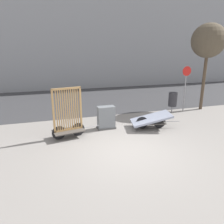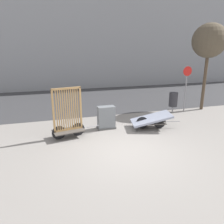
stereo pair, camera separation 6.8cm
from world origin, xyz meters
The scene contains 9 objects.
ground_plane centered at (0.00, 0.00, 0.00)m, with size 60.00×60.00×0.00m, color gray.
road_strip centered at (0.00, 8.19, 0.00)m, with size 56.00×8.03×0.01m.
building_facade centered at (0.00, 14.20, 6.76)m, with size 48.00×4.00×13.51m.
bike_cart_with_bedframe centered at (-1.79, 1.79, 0.74)m, with size 1.94×0.91×2.01m.
bike_cart_with_mattress centered at (1.80, 1.79, 0.41)m, with size 2.21×1.34×0.70m.
utility_cabinet centered at (-0.10, 2.35, 0.46)m, with size 0.80×0.44×1.01m.
trash_bin centered at (4.11, 3.82, 0.70)m, with size 0.46×0.46×1.09m.
sign_post centered at (4.83, 3.81, 1.62)m, with size 0.52×0.06×2.53m.
street_tree centered at (6.01, 3.82, 3.76)m, with size 1.82×1.82×4.71m.
Camera 1 is at (-2.49, -6.42, 3.46)m, focal length 35.00 mm.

